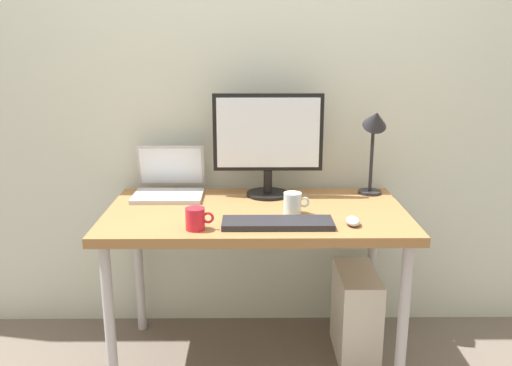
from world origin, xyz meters
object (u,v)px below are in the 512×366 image
object	(u,v)px
desk_lamp	(375,132)
coffee_mug	(196,219)
monitor	(268,139)
laptop	(169,183)
desk	(256,224)
computer_tower	(356,314)
keyboard	(278,223)
glass_cup	(293,203)
mouse	(353,221)

from	to	relation	value
desk_lamp	coffee_mug	size ratio (longest dim) A/B	3.85
monitor	laptop	size ratio (longest dim) A/B	1.58
desk	desk_lamp	distance (m)	0.70
monitor	computer_tower	distance (m)	0.91
monitor	keyboard	size ratio (longest dim) A/B	1.15
desk	keyboard	world-z (taller)	keyboard
desk	coffee_mug	bearing A→B (deg)	-133.35
laptop	keyboard	size ratio (longest dim) A/B	0.73
glass_cup	mouse	bearing A→B (deg)	-33.26
mouse	desk_lamp	bearing A→B (deg)	68.82
coffee_mug	glass_cup	distance (m)	0.44
glass_cup	keyboard	bearing A→B (deg)	-114.67
keyboard	computer_tower	size ratio (longest dim) A/B	1.05
keyboard	laptop	bearing A→B (deg)	137.61
coffee_mug	keyboard	bearing A→B (deg)	6.87
mouse	computer_tower	xyz separation A→B (m)	(0.08, 0.25, -0.55)
desk	monitor	distance (m)	0.41
desk	monitor	world-z (taller)	monitor
monitor	coffee_mug	xyz separation A→B (m)	(-0.29, -0.47, -0.23)
coffee_mug	laptop	bearing A→B (deg)	109.46
desk	keyboard	distance (m)	0.24
mouse	monitor	bearing A→B (deg)	127.63
laptop	desk_lamp	size ratio (longest dim) A/B	0.75
laptop	glass_cup	size ratio (longest dim) A/B	2.88
laptop	mouse	bearing A→B (deg)	-29.16
laptop	mouse	distance (m)	0.91
laptop	desk_lamp	xyz separation A→B (m)	(0.96, -0.02, 0.24)
desk_lamp	coffee_mug	xyz separation A→B (m)	(-0.78, -0.47, -0.26)
keyboard	coffee_mug	world-z (taller)	coffee_mug
mouse	glass_cup	size ratio (longest dim) A/B	0.81
laptop	desk_lamp	world-z (taller)	desk_lamp
desk	mouse	bearing A→B (deg)	-28.03
coffee_mug	mouse	bearing A→B (deg)	4.20
desk	laptop	xyz separation A→B (m)	(-0.41, 0.24, 0.13)
keyboard	coffee_mug	bearing A→B (deg)	-173.13
monitor	laptop	distance (m)	0.51
mouse	coffee_mug	bearing A→B (deg)	-175.80
keyboard	desk	bearing A→B (deg)	111.60
computer_tower	monitor	bearing A→B (deg)	157.39
desk_lamp	coffee_mug	distance (m)	0.95
laptop	monitor	bearing A→B (deg)	-2.26
coffee_mug	glass_cup	bearing A→B (deg)	26.50
mouse	glass_cup	world-z (taller)	glass_cup
keyboard	glass_cup	size ratio (longest dim) A/B	3.96
desk_lamp	glass_cup	xyz separation A→B (m)	(-0.39, -0.27, -0.26)
desk	mouse	xyz separation A→B (m)	(0.38, -0.20, 0.08)
laptop	coffee_mug	xyz separation A→B (m)	(0.17, -0.49, -0.01)
computer_tower	glass_cup	bearing A→B (deg)	-161.81
glass_cup	desk_lamp	bearing A→B (deg)	34.95
desk	computer_tower	size ratio (longest dim) A/B	3.08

